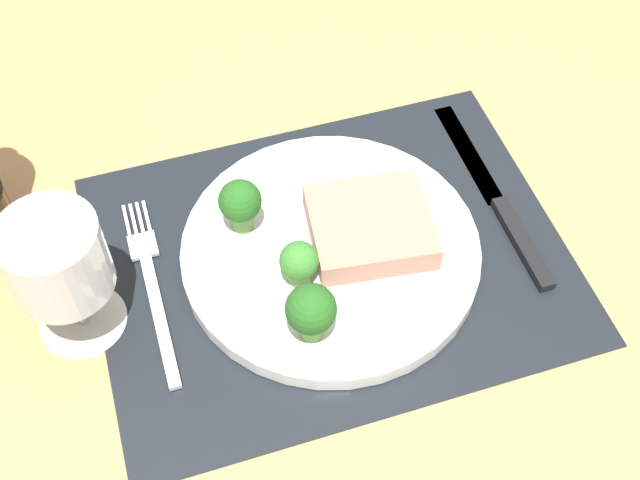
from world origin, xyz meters
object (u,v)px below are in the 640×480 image
knife (501,205)px  wine_glass (58,263)px  steak (370,226)px  fork (152,286)px  plate (331,251)px

knife → wine_glass: wine_glass is taller
steak → knife: steak is taller
steak → wine_glass: wine_glass is taller
fork → wine_glass: (-6.03, -1.29, 7.73)cm
plate → knife: plate is taller
plate → steak: 4.06cm
knife → plate: bearing=179.8°
steak → fork: bearing=175.8°
wine_glass → fork: bearing=12.1°
plate → knife: size_ratio=1.12×
fork → wine_glass: wine_glass is taller
steak → wine_glass: bearing=179.8°
fork → wine_glass: 9.89cm
steak → wine_glass: (-24.86, 0.11, 5.12)cm
wine_glass → plate: bearing=-0.4°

